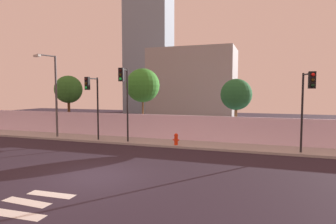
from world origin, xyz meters
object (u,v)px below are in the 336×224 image
roadside_tree_leftmost (68,90)px  roadside_tree_midright (236,95)px  traffic_light_left (124,89)px  fire_hydrant (176,139)px  traffic_light_center (92,95)px  street_lamp_curbside (53,89)px  roadside_tree_midleft (143,85)px  traffic_light_right (307,95)px

roadside_tree_leftmost → roadside_tree_midright: bearing=0.0°
traffic_light_left → fire_hydrant: size_ratio=6.64×
traffic_light_center → roadside_tree_leftmost: bearing=143.4°
street_lamp_curbside → fire_hydrant: (9.94, -0.11, -3.31)m
street_lamp_curbside → roadside_tree_midleft: 6.88m
traffic_light_right → roadside_tree_midright: traffic_light_right is taller
roadside_tree_leftmost → fire_hydrant: bearing=-16.1°
traffic_light_center → roadside_tree_midright: traffic_light_center is taller
fire_hydrant → roadside_tree_midright: (3.53, 3.17, 2.89)m
roadside_tree_midright → traffic_light_center: bearing=-159.7°
roadside_tree_leftmost → roadside_tree_midright: 14.49m
traffic_light_left → traffic_light_center: size_ratio=1.12×
traffic_light_center → street_lamp_curbside: bearing=172.2°
roadside_tree_leftmost → traffic_light_center: bearing=-36.6°
traffic_light_center → roadside_tree_midleft: bearing=56.8°
traffic_light_left → roadside_tree_midleft: size_ratio=0.92×
roadside_tree_midright → fire_hydrant: bearing=-138.1°
traffic_light_right → fire_hydrant: size_ratio=5.96×
traffic_light_right → roadside_tree_midright: bearing=137.9°
street_lamp_curbside → roadside_tree_midright: street_lamp_curbside is taller
traffic_light_center → fire_hydrant: size_ratio=5.90×
traffic_light_center → roadside_tree_midright: (9.67, 3.58, -0.02)m
roadside_tree_midleft → fire_hydrant: bearing=-39.9°
street_lamp_curbside → fire_hydrant: street_lamp_curbside is taller
street_lamp_curbside → fire_hydrant: 10.48m
fire_hydrant → roadside_tree_midleft: size_ratio=0.14×
traffic_light_right → roadside_tree_leftmost: 19.05m
traffic_light_left → roadside_tree_leftmost: 8.14m
traffic_light_right → fire_hydrant: (-7.71, 0.61, -2.95)m
traffic_light_right → traffic_light_left: bearing=178.7°
roadside_tree_midleft → traffic_light_right: bearing=-18.2°
traffic_light_left → traffic_light_right: (11.33, -0.26, -0.33)m
traffic_light_right → street_lamp_curbside: size_ratio=0.73×
street_lamp_curbside → roadside_tree_midright: bearing=12.8°
traffic_light_left → roadside_tree_midleft: roadside_tree_midleft is taller
traffic_light_left → roadside_tree_leftmost: (-7.34, 3.52, -0.00)m
traffic_light_left → traffic_light_center: (-2.53, -0.06, -0.38)m
traffic_light_left → fire_hydrant: (3.61, 0.35, -3.28)m
street_lamp_curbside → roadside_tree_midright: (13.47, 3.06, -0.42)m
traffic_light_right → traffic_light_center: bearing=179.2°
traffic_light_center → roadside_tree_leftmost: (-4.82, 3.58, 0.38)m
traffic_light_left → traffic_light_center: bearing=-178.6°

